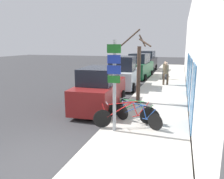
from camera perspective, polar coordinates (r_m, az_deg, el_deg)
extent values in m
plane|color=#333335|center=(16.47, 4.02, 0.38)|extent=(80.00, 80.00, 0.00)
cube|color=#ADA89E|center=(18.81, 13.78, 1.74)|extent=(3.20, 32.00, 0.15)
cube|color=silver|center=(18.50, 19.79, 11.12)|extent=(0.20, 32.00, 6.50)
cube|color=#26598C|center=(8.69, 20.25, -1.66)|extent=(0.03, 1.89, 2.42)
cube|color=#26598C|center=(11.62, 19.66, 1.67)|extent=(0.03, 1.89, 2.42)
cube|color=#26598C|center=(14.58, 19.31, 3.65)|extent=(0.03, 1.89, 2.42)
cube|color=#26598C|center=(17.55, 19.07, 4.97)|extent=(0.03, 1.89, 2.42)
cylinder|color=gray|center=(7.68, 0.65, 0.61)|extent=(0.12, 0.12, 3.27)
cube|color=#19591E|center=(7.46, 0.51, 10.61)|extent=(0.49, 0.02, 0.29)
cube|color=navy|center=(7.48, 0.50, 7.90)|extent=(0.47, 0.02, 0.29)
cube|color=navy|center=(7.51, 0.50, 5.19)|extent=(0.49, 0.02, 0.30)
cube|color=#19591E|center=(7.56, 0.50, 2.66)|extent=(0.45, 0.02, 0.25)
cylinder|color=black|center=(8.33, -2.56, -7.63)|extent=(0.63, 0.38, 0.70)
cylinder|color=black|center=(8.81, 9.46, -6.70)|extent=(0.63, 0.38, 0.70)
cylinder|color=red|center=(8.37, 2.12, -5.21)|extent=(0.92, 0.54, 0.57)
cylinder|color=red|center=(8.32, 2.75, -3.55)|extent=(1.06, 0.62, 0.09)
cylinder|color=red|center=(8.53, 6.05, -5.11)|extent=(0.21, 0.14, 0.50)
cylinder|color=red|center=(8.69, 7.46, -6.71)|extent=(0.58, 0.34, 0.08)
cylinder|color=red|center=(8.64, 8.09, -5.12)|extent=(0.43, 0.26, 0.56)
cylinder|color=red|center=(8.25, -1.94, -5.64)|extent=(0.20, 0.13, 0.61)
cube|color=black|center=(8.49, 6.68, -3.35)|extent=(0.21, 0.17, 0.04)
cylinder|color=#99999E|center=(8.18, -1.32, -3.61)|extent=(0.24, 0.39, 0.02)
cylinder|color=black|center=(9.16, 2.69, -6.04)|extent=(0.58, 0.31, 0.63)
cylinder|color=black|center=(8.25, 11.18, -8.33)|extent=(0.58, 0.31, 0.63)
cylinder|color=#1E4799|center=(8.71, 5.69, -5.04)|extent=(0.82, 0.44, 0.52)
cylinder|color=#1E4799|center=(8.60, 6.14, -3.75)|extent=(0.95, 0.50, 0.08)
cylinder|color=#1E4799|center=(8.42, 8.49, -5.89)|extent=(0.19, 0.12, 0.45)
cylinder|color=#1E4799|center=(8.39, 9.56, -7.75)|extent=(0.52, 0.28, 0.08)
cylinder|color=#1E4799|center=(8.27, 10.07, -6.44)|extent=(0.39, 0.22, 0.51)
cylinder|color=#1E4799|center=(9.03, 3.09, -4.53)|extent=(0.19, 0.11, 0.54)
cube|color=black|center=(8.30, 8.99, -4.43)|extent=(0.21, 0.16, 0.04)
cylinder|color=#99999E|center=(8.91, 3.50, -2.98)|extent=(0.22, 0.40, 0.02)
cylinder|color=black|center=(9.53, 2.10, -5.30)|extent=(0.61, 0.25, 0.64)
cylinder|color=black|center=(8.77, 10.53, -7.04)|extent=(0.61, 0.25, 0.64)
cylinder|color=#197233|center=(9.14, 5.13, -4.18)|extent=(0.84, 0.33, 0.52)
cylinder|color=#197233|center=(9.04, 5.57, -2.90)|extent=(0.97, 0.38, 0.08)
cylinder|color=#197233|center=(8.90, 7.90, -4.85)|extent=(0.19, 0.10, 0.46)
cylinder|color=#197233|center=(8.88, 8.95, -6.58)|extent=(0.53, 0.21, 0.08)
cylinder|color=#197233|center=(8.78, 9.45, -5.29)|extent=(0.40, 0.17, 0.51)
cylinder|color=#197233|center=(9.41, 2.50, -3.81)|extent=(0.19, 0.09, 0.55)
cube|color=black|center=(8.79, 8.38, -3.42)|extent=(0.22, 0.14, 0.04)
cylinder|color=#99999E|center=(9.30, 2.91, -2.29)|extent=(0.17, 0.42, 0.02)
cube|color=maroon|center=(11.22, -3.04, -1.10)|extent=(2.06, 4.72, 1.15)
cube|color=black|center=(10.87, -3.38, 3.68)|extent=(1.73, 2.50, 0.79)
cylinder|color=black|center=(12.90, -4.93, -1.33)|extent=(0.27, 0.69, 0.68)
cylinder|color=black|center=(12.47, 2.73, -1.77)|extent=(0.27, 0.69, 0.68)
cylinder|color=black|center=(10.33, -9.98, -4.85)|extent=(0.27, 0.69, 0.68)
cylinder|color=black|center=(9.78, -0.48, -5.63)|extent=(0.27, 0.69, 0.68)
cube|color=#B2B7BC|center=(16.31, 2.92, 3.05)|extent=(2.14, 4.26, 1.18)
cube|color=black|center=(16.01, 2.85, 6.84)|extent=(1.82, 2.26, 1.01)
cylinder|color=black|center=(17.81, 0.73, 2.39)|extent=(0.26, 0.69, 0.68)
cylinder|color=black|center=(17.49, 6.72, 2.13)|extent=(0.26, 0.69, 0.68)
cylinder|color=black|center=(15.35, -1.43, 0.85)|extent=(0.26, 0.69, 0.68)
cylinder|color=black|center=(14.98, 5.49, 0.52)|extent=(0.26, 0.69, 0.68)
cube|color=#144728|center=(21.40, 7.29, 5.21)|extent=(2.02, 4.83, 1.31)
cube|color=black|center=(21.12, 7.24, 8.12)|extent=(1.70, 2.56, 0.89)
cylinder|color=black|center=(23.09, 6.10, 4.44)|extent=(0.26, 0.63, 0.61)
cylinder|color=black|center=(22.70, 10.27, 4.19)|extent=(0.26, 0.63, 0.61)
cylinder|color=black|center=(20.30, 3.89, 3.45)|extent=(0.26, 0.63, 0.61)
cylinder|color=black|center=(19.86, 8.60, 3.16)|extent=(0.26, 0.63, 0.61)
cube|color=black|center=(27.43, 9.07, 6.74)|extent=(2.04, 4.76, 1.39)
cube|color=black|center=(27.17, 9.07, 9.04)|extent=(1.77, 2.50, 0.83)
cylinder|color=black|center=(29.08, 7.76, 5.98)|extent=(0.24, 0.67, 0.66)
cylinder|color=black|center=(28.76, 11.41, 5.79)|extent=(0.24, 0.67, 0.66)
cylinder|color=black|center=(26.26, 6.42, 5.38)|extent=(0.24, 0.67, 0.66)
cylinder|color=black|center=(25.90, 10.46, 5.17)|extent=(0.24, 0.67, 0.66)
cylinder|color=#4C3D2D|center=(17.42, 14.30, 2.59)|extent=(0.16, 0.16, 0.85)
cylinder|color=#4C3D2D|center=(17.34, 13.33, 2.60)|extent=(0.16, 0.16, 0.85)
cylinder|color=brown|center=(17.28, 13.94, 5.08)|extent=(0.39, 0.39, 0.67)
sphere|color=tan|center=(17.23, 14.02, 6.57)|extent=(0.23, 0.23, 0.23)
cylinder|color=#333338|center=(20.14, 13.20, 3.75)|extent=(0.14, 0.14, 0.77)
cylinder|color=#333338|center=(20.04, 13.92, 3.68)|extent=(0.14, 0.14, 0.77)
cylinder|color=brown|center=(20.00, 13.65, 5.67)|extent=(0.35, 0.35, 0.61)
sphere|color=tan|center=(19.97, 13.71, 6.84)|extent=(0.21, 0.21, 0.21)
cylinder|color=#3D2D23|center=(11.70, 6.96, 3.78)|extent=(0.20, 0.20, 3.00)
cylinder|color=#3D2D23|center=(12.07, 7.97, 12.47)|extent=(0.23, 1.06, 0.63)
cylinder|color=#3D2D23|center=(11.84, 4.68, 13.25)|extent=(1.15, 0.37, 0.91)
cylinder|color=#3D2D23|center=(11.34, 8.63, 12.00)|extent=(0.72, 0.48, 0.44)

